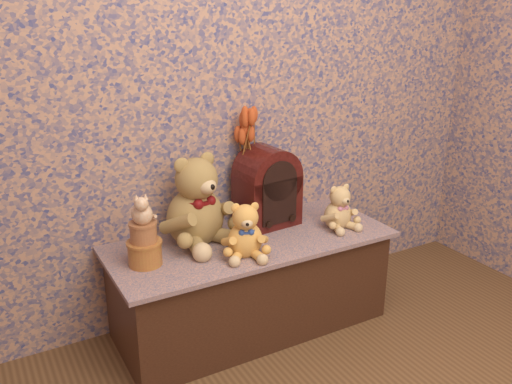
# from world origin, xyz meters

# --- Properties ---
(display_shelf) EXTENTS (1.29, 0.54, 0.45)m
(display_shelf) POSITION_xyz_m (0.00, 1.24, 0.23)
(display_shelf) COLOR #374871
(display_shelf) RESTS_ON ground
(teddy_large) EXTENTS (0.42, 0.47, 0.43)m
(teddy_large) POSITION_xyz_m (-0.22, 1.34, 0.67)
(teddy_large) COLOR olive
(teddy_large) RESTS_ON display_shelf
(teddy_medium) EXTENTS (0.27, 0.29, 0.25)m
(teddy_medium) POSITION_xyz_m (-0.09, 1.11, 0.58)
(teddy_medium) COLOR gold
(teddy_medium) RESTS_ON display_shelf
(teddy_small) EXTENTS (0.18, 0.21, 0.23)m
(teddy_small) POSITION_xyz_m (0.43, 1.16, 0.56)
(teddy_small) COLOR tan
(teddy_small) RESTS_ON display_shelf
(cathedral_radio) EXTENTS (0.29, 0.22, 0.38)m
(cathedral_radio) POSITION_xyz_m (0.15, 1.36, 0.64)
(cathedral_radio) COLOR #370C0A
(cathedral_radio) RESTS_ON display_shelf
(ceramic_vase) EXTENTS (0.14, 0.14, 0.18)m
(ceramic_vase) POSITION_xyz_m (0.09, 1.44, 0.54)
(ceramic_vase) COLOR tan
(ceramic_vase) RESTS_ON display_shelf
(dried_stalks) EXTENTS (0.25, 0.25, 0.38)m
(dried_stalks) POSITION_xyz_m (0.09, 1.44, 0.82)
(dried_stalks) COLOR #C84C20
(dried_stalks) RESTS_ON ceramic_vase
(biscuit_tin_lower) EXTENTS (0.14, 0.14, 0.10)m
(biscuit_tin_lower) POSITION_xyz_m (-0.49, 1.23, 0.50)
(biscuit_tin_lower) COLOR gold
(biscuit_tin_lower) RESTS_ON display_shelf
(biscuit_tin_upper) EXTENTS (0.14, 0.14, 0.08)m
(biscuit_tin_upper) POSITION_xyz_m (-0.49, 1.23, 0.59)
(biscuit_tin_upper) COLOR tan
(biscuit_tin_upper) RESTS_ON biscuit_tin_lower
(cat_figurine) EXTENTS (0.12, 0.13, 0.13)m
(cat_figurine) POSITION_xyz_m (-0.49, 1.23, 0.70)
(cat_figurine) COLOR silver
(cat_figurine) RESTS_ON biscuit_tin_upper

